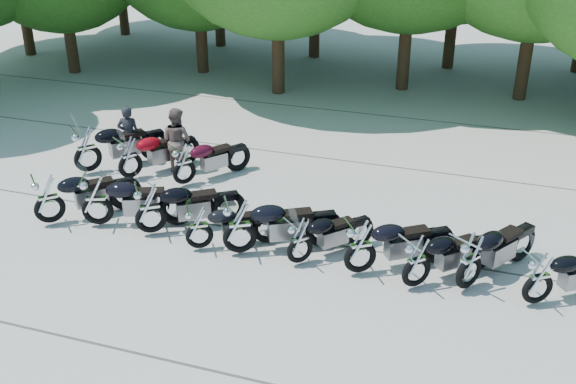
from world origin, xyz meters
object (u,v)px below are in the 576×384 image
(motorcycle_4, at_px, (240,225))
(motorcycle_5, at_px, (300,240))
(motorcycle_6, at_px, (361,246))
(motorcycle_10, at_px, (87,148))
(motorcycle_1, at_px, (96,199))
(motorcycle_11, at_px, (129,156))
(motorcycle_7, at_px, (417,260))
(rider_0, at_px, (129,135))
(motorcycle_3, at_px, (199,226))
(motorcycle_12, at_px, (184,163))
(rider_1, at_px, (177,140))
(motorcycle_2, at_px, (150,208))
(motorcycle_8, at_px, (470,260))
(motorcycle_0, at_px, (48,198))
(motorcycle_9, at_px, (539,277))

(motorcycle_4, xyz_separation_m, motorcycle_5, (1.29, 0.03, -0.12))
(motorcycle_6, bearing_deg, motorcycle_10, 37.44)
(motorcycle_1, relative_size, motorcycle_11, 1.06)
(motorcycle_7, xyz_separation_m, motorcycle_10, (-8.96, 2.67, 0.09))
(motorcycle_1, relative_size, motorcycle_6, 1.04)
(rider_0, bearing_deg, motorcycle_5, 132.55)
(motorcycle_4, distance_m, rider_0, 5.78)
(motorcycle_3, height_order, rider_0, rider_0)
(motorcycle_12, bearing_deg, rider_1, -18.71)
(motorcycle_12, bearing_deg, motorcycle_2, 135.38)
(motorcycle_6, xyz_separation_m, motorcycle_7, (1.12, -0.14, -0.03))
(motorcycle_8, xyz_separation_m, motorcycle_11, (-8.68, 2.44, -0.02))
(motorcycle_5, bearing_deg, motorcycle_0, 43.34)
(motorcycle_3, xyz_separation_m, motorcycle_12, (-1.71, 2.78, 0.05))
(motorcycle_6, bearing_deg, rider_1, 24.20)
(motorcycle_2, xyz_separation_m, motorcycle_8, (6.76, -0.02, -0.00))
(motorcycle_3, bearing_deg, motorcycle_7, -121.87)
(motorcycle_7, distance_m, rider_0, 9.00)
(motorcycle_4, height_order, motorcycle_8, motorcycle_4)
(motorcycle_4, distance_m, rider_1, 4.70)
(rider_0, distance_m, rider_1, 1.44)
(motorcycle_1, distance_m, motorcycle_6, 6.00)
(motorcycle_3, height_order, motorcycle_8, motorcycle_8)
(motorcycle_5, relative_size, rider_1, 1.17)
(motorcycle_4, bearing_deg, motorcycle_9, -119.35)
(motorcycle_3, bearing_deg, motorcycle_6, -119.60)
(motorcycle_5, height_order, motorcycle_8, motorcycle_8)
(motorcycle_10, relative_size, rider_1, 1.46)
(rider_1, bearing_deg, motorcycle_9, 172.11)
(motorcycle_2, height_order, motorcycle_9, motorcycle_2)
(motorcycle_4, relative_size, motorcycle_11, 1.08)
(motorcycle_2, xyz_separation_m, motorcycle_9, (8.00, -0.13, -0.06))
(motorcycle_6, height_order, motorcycle_8, motorcycle_8)
(motorcycle_0, xyz_separation_m, motorcycle_9, (10.39, 0.16, -0.06))
(motorcycle_5, xyz_separation_m, rider_1, (-4.45, 3.45, 0.30))
(motorcycle_7, xyz_separation_m, rider_1, (-6.81, 3.57, 0.25))
(motorcycle_10, bearing_deg, motorcycle_3, -170.52)
(motorcycle_7, relative_size, rider_1, 1.27)
(motorcycle_4, bearing_deg, motorcycle_3, 65.74)
(motorcycle_6, bearing_deg, motorcycle_11, 34.17)
(motorcycle_7, xyz_separation_m, motorcycle_11, (-7.72, 2.69, 0.03))
(motorcycle_11, bearing_deg, motorcycle_4, -178.58)
(motorcycle_0, relative_size, motorcycle_7, 1.07)
(motorcycle_1, height_order, motorcycle_6, motorcycle_1)
(motorcycle_3, relative_size, motorcycle_5, 0.99)
(motorcycle_6, bearing_deg, motorcycle_3, 57.51)
(motorcycle_12, bearing_deg, motorcycle_1, 106.59)
(motorcycle_0, height_order, motorcycle_1, motorcycle_1)
(motorcycle_6, height_order, motorcycle_10, motorcycle_10)
(motorcycle_4, distance_m, motorcycle_9, 5.84)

